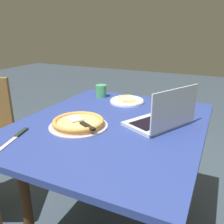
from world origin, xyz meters
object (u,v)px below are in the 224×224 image
Objects in this scene: dining_table at (112,138)px; table_knife at (16,136)px; pizza_plate at (127,101)px; pizza_tray at (78,123)px; drink_cup at (101,91)px; laptop at (163,118)px.

table_knife reaches higher than dining_table.
table_knife is at bearing 160.31° from pizza_plate.
pizza_tray is 3.43× the size of drink_cup.
dining_table is at bearing -41.90° from table_knife.
pizza_tray is at bearing -39.17° from table_knife.
drink_cup reaches higher than table_knife.
pizza_plate is 0.24m from drink_cup.
laptop reaches higher than pizza_plate.
pizza_tray is (-0.20, 0.40, -0.03)m from laptop.
laptop reaches higher than dining_table.
pizza_tray is 0.31m from table_knife.
laptop is at bearing -123.18° from drink_cup.
drink_cup is (0.37, 0.56, 0.00)m from laptop.
dining_table is 2.93× the size of laptop.
dining_table is at bearing -145.83° from drink_cup.
drink_cup is at bearing 77.43° from pizza_plate.
pizza_tray reaches higher than table_knife.
pizza_tray is at bearing 116.10° from laptop.
dining_table is at bearing -170.69° from pizza_plate.
laptop is 4.40× the size of drink_cup.
pizza_plate is at bearing 46.22° from laptop.
drink_cup is (0.43, 0.30, 0.14)m from dining_table.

